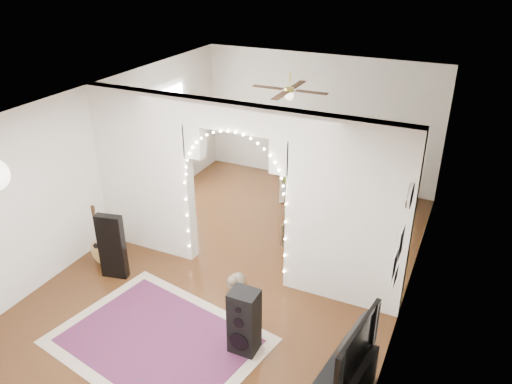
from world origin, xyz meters
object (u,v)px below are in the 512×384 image
at_px(dining_chair_left, 297,208).
at_px(dining_chair_right, 299,233).
at_px(floor_speaker, 244,322).
at_px(media_console, 344,384).
at_px(bookcase, 324,169).
at_px(acoustic_guitar, 98,243).
at_px(dining_table, 327,163).

bearing_deg(dining_chair_left, dining_chair_right, -91.96).
xyz_separation_m(floor_speaker, dining_chair_right, (-0.24, 2.60, -0.21)).
distance_m(media_console, bookcase, 4.65).
bearing_deg(bookcase, acoustic_guitar, -108.64).
distance_m(bookcase, dining_table, 0.64).
bearing_deg(dining_chair_right, dining_chair_left, 111.86).
height_order(dining_table, dining_chair_left, dining_table).
bearing_deg(media_console, bookcase, 119.18).
bearing_deg(acoustic_guitar, bookcase, 45.20).
relative_size(floor_speaker, bookcase, 0.54).
bearing_deg(acoustic_guitar, floor_speaker, -20.75).
xyz_separation_m(acoustic_guitar, dining_table, (2.48, 3.94, 0.29)).
height_order(media_console, dining_chair_right, media_console).
distance_m(acoustic_guitar, media_console, 4.37).
distance_m(dining_table, dining_chair_left, 1.29).
bearing_deg(dining_chair_left, media_console, -87.08).
relative_size(media_console, dining_chair_left, 2.09).
xyz_separation_m(media_console, dining_chair_left, (-1.95, 3.72, -0.03)).
bearing_deg(floor_speaker, media_console, -10.36).
bearing_deg(dining_chair_right, media_console, -61.83).
bearing_deg(acoustic_guitar, media_console, -19.63).
bearing_deg(bookcase, dining_chair_right, -67.75).
height_order(media_console, dining_chair_left, media_console).
bearing_deg(dining_chair_left, acoustic_guitar, -154.85).
distance_m(dining_chair_left, dining_chair_right, 0.95).
relative_size(floor_speaker, dining_table, 0.72).
xyz_separation_m(media_console, dining_chair_right, (-1.58, 2.85, -0.02)).
bearing_deg(acoustic_guitar, dining_table, 51.07).
relative_size(dining_table, dining_chair_right, 2.43).
height_order(floor_speaker, dining_table, floor_speaker).
bearing_deg(bookcase, dining_chair_left, -97.39).
xyz_separation_m(bookcase, dining_chair_left, (-0.29, -0.58, -0.61)).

